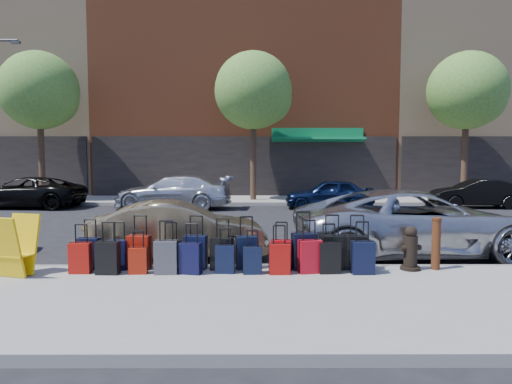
{
  "coord_description": "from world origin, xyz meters",
  "views": [
    {
      "loc": [
        0.59,
        -13.16,
        2.22
      ],
      "look_at": [
        0.61,
        -1.5,
        1.34
      ],
      "focal_mm": 32.0,
      "sensor_mm": 36.0,
      "label": 1
    }
  ],
  "objects_px": {
    "car_near_2": "(415,223)",
    "car_far_0": "(26,192)",
    "bollard": "(436,243)",
    "car_near_1": "(179,231)",
    "tree_right": "(470,93)",
    "car_far_2": "(329,194)",
    "fire_hydrant": "(411,250)",
    "tree_center": "(256,93)",
    "suitcase_front_5": "(222,254)",
    "car_far_1": "(173,192)",
    "car_far_3": "(476,194)",
    "tree_left": "(42,93)",
    "display_rack": "(14,246)"
  },
  "relations": [
    {
      "from": "car_near_2",
      "to": "car_far_0",
      "type": "relative_size",
      "value": 1.09
    },
    {
      "from": "bollard",
      "to": "car_near_1",
      "type": "relative_size",
      "value": 0.25
    },
    {
      "from": "tree_right",
      "to": "bollard",
      "type": "relative_size",
      "value": 7.52
    },
    {
      "from": "tree_right",
      "to": "car_far_2",
      "type": "relative_size",
      "value": 1.91
    },
    {
      "from": "tree_right",
      "to": "fire_hydrant",
      "type": "xyz_separation_m",
      "value": [
        -7.68,
        -14.35,
        -4.89
      ]
    },
    {
      "from": "tree_right",
      "to": "bollard",
      "type": "height_order",
      "value": "tree_right"
    },
    {
      "from": "tree_center",
      "to": "suitcase_front_5",
      "type": "bearing_deg",
      "value": -92.68
    },
    {
      "from": "car_far_1",
      "to": "car_far_2",
      "type": "bearing_deg",
      "value": 94.81
    },
    {
      "from": "tree_right",
      "to": "fire_hydrant",
      "type": "relative_size",
      "value": 8.92
    },
    {
      "from": "car_far_3",
      "to": "car_near_2",
      "type": "bearing_deg",
      "value": -28.42
    },
    {
      "from": "tree_left",
      "to": "car_far_2",
      "type": "relative_size",
      "value": 1.91
    },
    {
      "from": "fire_hydrant",
      "to": "car_far_0",
      "type": "distance_m",
      "value": 17.62
    },
    {
      "from": "fire_hydrant",
      "to": "display_rack",
      "type": "relative_size",
      "value": 0.77
    },
    {
      "from": "display_rack",
      "to": "car_near_2",
      "type": "relative_size",
      "value": 0.2
    },
    {
      "from": "fire_hydrant",
      "to": "car_near_1",
      "type": "distance_m",
      "value": 4.81
    },
    {
      "from": "fire_hydrant",
      "to": "tree_right",
      "type": "bearing_deg",
      "value": 47.1
    },
    {
      "from": "tree_left",
      "to": "display_rack",
      "type": "distance_m",
      "value": 16.74
    },
    {
      "from": "car_near_1",
      "to": "car_far_3",
      "type": "xyz_separation_m",
      "value": [
        11.49,
        10.26,
        0.0
      ]
    },
    {
      "from": "tree_right",
      "to": "car_near_1",
      "type": "xyz_separation_m",
      "value": [
        -12.23,
        -12.79,
        -4.78
      ]
    },
    {
      "from": "car_far_1",
      "to": "suitcase_front_5",
      "type": "bearing_deg",
      "value": 18.75
    },
    {
      "from": "display_rack",
      "to": "car_near_1",
      "type": "bearing_deg",
      "value": 54.61
    },
    {
      "from": "fire_hydrant",
      "to": "car_far_0",
      "type": "relative_size",
      "value": 0.16
    },
    {
      "from": "tree_left",
      "to": "suitcase_front_5",
      "type": "distance_m",
      "value": 18.08
    },
    {
      "from": "tree_left",
      "to": "car_far_2",
      "type": "xyz_separation_m",
      "value": [
        13.68,
        -2.83,
        -4.76
      ]
    },
    {
      "from": "display_rack",
      "to": "car_far_1",
      "type": "height_order",
      "value": "car_far_1"
    },
    {
      "from": "tree_right",
      "to": "car_far_3",
      "type": "height_order",
      "value": "tree_right"
    },
    {
      "from": "car_far_2",
      "to": "car_far_3",
      "type": "height_order",
      "value": "car_far_2"
    },
    {
      "from": "suitcase_front_5",
      "to": "car_far_1",
      "type": "xyz_separation_m",
      "value": [
        -2.95,
        11.45,
        0.28
      ]
    },
    {
      "from": "car_near_2",
      "to": "car_far_2",
      "type": "xyz_separation_m",
      "value": [
        -0.39,
        9.61,
        -0.1
      ]
    },
    {
      "from": "tree_right",
      "to": "fire_hydrant",
      "type": "bearing_deg",
      "value": -118.15
    },
    {
      "from": "tree_right",
      "to": "car_near_1",
      "type": "relative_size",
      "value": 1.89
    },
    {
      "from": "car_near_1",
      "to": "fire_hydrant",
      "type": "bearing_deg",
      "value": -116.52
    },
    {
      "from": "bollard",
      "to": "car_far_1",
      "type": "distance_m",
      "value": 13.37
    },
    {
      "from": "tree_center",
      "to": "car_far_2",
      "type": "relative_size",
      "value": 1.91
    },
    {
      "from": "fire_hydrant",
      "to": "bollard",
      "type": "bearing_deg",
      "value": -11.57
    },
    {
      "from": "suitcase_front_5",
      "to": "car_far_0",
      "type": "relative_size",
      "value": 0.19
    },
    {
      "from": "car_far_0",
      "to": "car_far_3",
      "type": "height_order",
      "value": "car_far_0"
    },
    {
      "from": "tree_right",
      "to": "car_far_2",
      "type": "height_order",
      "value": "tree_right"
    },
    {
      "from": "tree_left",
      "to": "car_near_1",
      "type": "relative_size",
      "value": 1.89
    },
    {
      "from": "bollard",
      "to": "car_far_0",
      "type": "relative_size",
      "value": 0.2
    },
    {
      "from": "display_rack",
      "to": "car_far_0",
      "type": "xyz_separation_m",
      "value": [
        -5.96,
        12.3,
        0.01
      ]
    },
    {
      "from": "bollard",
      "to": "car_far_2",
      "type": "xyz_separation_m",
      "value": [
        -0.12,
        11.5,
        -0.0
      ]
    },
    {
      "from": "car_near_2",
      "to": "tree_left",
      "type": "bearing_deg",
      "value": 44.42
    },
    {
      "from": "fire_hydrant",
      "to": "bollard",
      "type": "distance_m",
      "value": 0.49
    },
    {
      "from": "tree_right",
      "to": "car_far_3",
      "type": "bearing_deg",
      "value": -106.19
    },
    {
      "from": "tree_left",
      "to": "car_far_0",
      "type": "bearing_deg",
      "value": -83.49
    },
    {
      "from": "car_far_3",
      "to": "display_rack",
      "type": "bearing_deg",
      "value": -45.2
    },
    {
      "from": "suitcase_front_5",
      "to": "tree_right",
      "type": "bearing_deg",
      "value": 62.46
    },
    {
      "from": "car_far_0",
      "to": "car_near_1",
      "type": "bearing_deg",
      "value": 43.66
    },
    {
      "from": "tree_right",
      "to": "display_rack",
      "type": "xyz_separation_m",
      "value": [
        -14.76,
        -14.8,
        -4.74
      ]
    }
  ]
}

